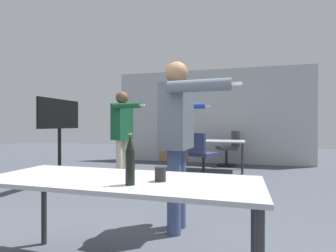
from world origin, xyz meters
TOP-DOWN VIEW (x-y plane):
  - back_wall at (-0.03, 6.25)m, footprint 5.66×0.12m
  - conference_table_near at (0.05, 0.23)m, footprint 2.00×0.74m
  - conference_table_far at (0.12, 4.98)m, footprint 1.69×0.84m
  - tv_screen at (-2.28, 2.52)m, footprint 0.44×1.07m
  - person_far_watching at (-0.31, 3.17)m, footprint 0.85×0.60m
  - person_right_polo at (-1.23, 2.94)m, footprint 0.75×0.70m
  - person_near_casual at (0.25, 1.19)m, footprint 0.81×0.72m
  - office_chair_mid_tucked at (0.57, 5.80)m, footprint 0.66×0.63m
  - office_chair_near_pushed at (0.08, 3.97)m, footprint 0.64×0.67m
  - beer_bottle at (0.20, 0.06)m, footprint 0.06×0.06m
  - drink_cup at (0.35, 0.22)m, footprint 0.08×0.08m

SIDE VIEW (x-z plane):
  - office_chair_mid_tucked at x=0.57m, z-range -0.03..0.92m
  - office_chair_near_pushed at x=0.08m, z-range -0.02..0.93m
  - conference_table_far at x=0.12m, z-range 0.30..1.03m
  - conference_table_near at x=0.05m, z-range 0.30..1.03m
  - drink_cup at x=0.35m, z-range 0.73..0.83m
  - beer_bottle at x=0.20m, z-range 0.72..1.06m
  - tv_screen at x=-2.28m, z-range 0.18..1.77m
  - person_far_watching at x=-0.31m, z-range 0.19..1.93m
  - person_right_polo at x=-1.23m, z-range 0.19..1.93m
  - person_near_casual at x=0.25m, z-range 0.18..1.97m
  - back_wall at x=-0.03m, z-range -0.01..2.72m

